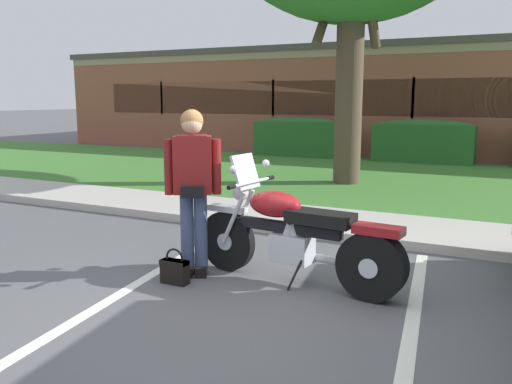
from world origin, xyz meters
TOP-DOWN VIEW (x-y plane):
  - ground_plane at (0.00, 0.00)m, footprint 140.00×140.00m
  - curb_strip at (0.00, 2.61)m, footprint 60.00×0.20m
  - concrete_walk at (0.00, 3.46)m, footprint 60.00×1.50m
  - grass_lawn at (0.00, 7.90)m, footprint 60.00×7.39m
  - stall_stripe_0 at (-1.41, 0.20)m, footprint 0.66×4.38m
  - stall_stripe_1 at (1.24, 0.20)m, footprint 0.66×4.38m
  - motorcycle at (0.06, 0.82)m, footprint 2.24×0.82m
  - rider_person at (-1.04, 0.62)m, footprint 0.51×0.40m
  - handbag at (-1.07, 0.30)m, footprint 0.28×0.13m
  - hedge_left at (-4.31, 11.56)m, footprint 2.67×0.90m
  - hedge_center_left at (-0.54, 11.56)m, footprint 2.71×0.90m
  - brick_building at (-1.03, 17.21)m, footprint 26.88×9.77m

SIDE VIEW (x-z plane):
  - ground_plane at x=0.00m, z-range 0.00..0.00m
  - stall_stripe_0 at x=-1.41m, z-range 0.00..0.01m
  - stall_stripe_1 at x=1.24m, z-range 0.00..0.01m
  - grass_lawn at x=0.00m, z-range 0.00..0.06m
  - concrete_walk at x=0.00m, z-range 0.00..0.08m
  - curb_strip at x=0.00m, z-range 0.00..0.12m
  - handbag at x=-1.07m, z-range -0.04..0.32m
  - motorcycle at x=0.06m, z-range -0.14..1.12m
  - hedge_left at x=-4.31m, z-range 0.03..1.27m
  - hedge_center_left at x=-0.54m, z-range 0.03..1.27m
  - rider_person at x=-1.04m, z-range 0.14..1.84m
  - brick_building at x=-1.03m, z-range 0.00..3.54m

